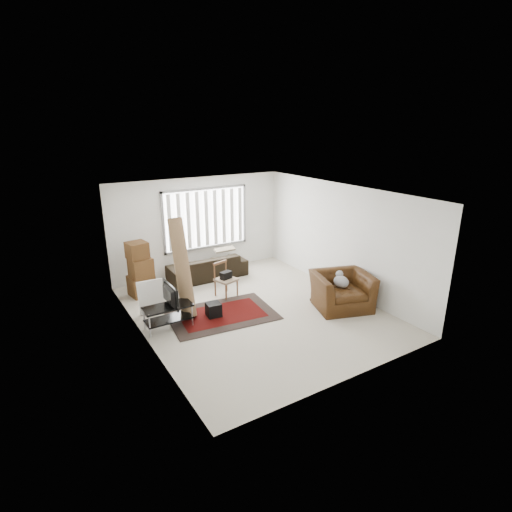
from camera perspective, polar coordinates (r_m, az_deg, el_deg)
The scene contains 11 objects.
room at distance 9.00m, azimuth -1.63°, elevation 3.56°, with size 6.00×6.02×2.71m.
persian_rug at distance 9.04m, azimuth -4.92°, elevation -8.30°, with size 2.47×1.79×0.02m.
tv_stand at distance 8.52m, azimuth -12.45°, elevation -7.82°, with size 1.00×0.45×0.50m.
tv at distance 8.36m, azimuth -12.63°, elevation -5.52°, with size 0.81×0.11×0.47m, color black.
subwoofer at distance 8.92m, azimuth -6.08°, elevation -7.60°, with size 0.30×0.30×0.30m, color black.
moving_boxes at distance 10.17m, azimuth -16.22°, elevation -2.06°, with size 0.62×0.58×1.36m.
white_flatpack at distance 9.32m, azimuth -14.72°, elevation -5.60°, with size 0.58×0.08×0.74m, color silver.
rolled_rug at distance 8.84m, azimuth -10.50°, elevation -1.64°, with size 0.33×0.33×2.17m, color brown.
sofa at distance 11.02m, azimuth -6.96°, elevation -1.09°, with size 2.14×0.93×0.82m, color black.
side_chair at distance 9.82m, azimuth -4.38°, elevation -3.11°, with size 0.56×0.56×0.85m.
armchair at distance 9.39m, azimuth 12.17°, elevation -4.52°, with size 1.55×1.45×0.94m.
Camera 1 is at (-4.30, -7.04, 4.06)m, focal length 28.00 mm.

